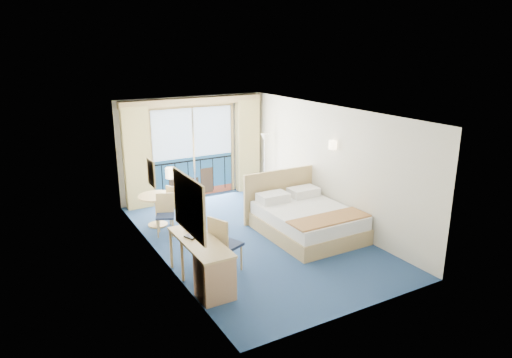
% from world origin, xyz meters
% --- Properties ---
extents(floor, '(6.50, 6.50, 0.00)m').
position_xyz_m(floor, '(0.00, 0.00, 0.00)').
color(floor, navy).
rests_on(floor, ground).
extents(room_walls, '(4.04, 6.54, 2.72)m').
position_xyz_m(room_walls, '(0.00, 0.00, 1.78)').
color(room_walls, beige).
rests_on(room_walls, ground).
extents(balcony_door, '(2.36, 0.03, 2.52)m').
position_xyz_m(balcony_door, '(-0.01, 3.22, 1.14)').
color(balcony_door, navy).
rests_on(balcony_door, room_walls).
extents(curtain_left, '(0.65, 0.22, 2.55)m').
position_xyz_m(curtain_left, '(-1.55, 3.07, 1.28)').
color(curtain_left, '#D8C177').
rests_on(curtain_left, room_walls).
extents(curtain_right, '(0.65, 0.22, 2.55)m').
position_xyz_m(curtain_right, '(1.55, 3.07, 1.28)').
color(curtain_right, '#D8C177').
rests_on(curtain_right, room_walls).
extents(pelmet, '(3.80, 0.25, 0.18)m').
position_xyz_m(pelmet, '(0.00, 3.10, 2.58)').
color(pelmet, tan).
rests_on(pelmet, room_walls).
extents(mirror, '(0.05, 1.25, 0.95)m').
position_xyz_m(mirror, '(-1.97, -1.50, 1.55)').
color(mirror, tan).
rests_on(mirror, room_walls).
extents(wall_print, '(0.04, 0.42, 0.52)m').
position_xyz_m(wall_print, '(-1.97, 0.45, 1.60)').
color(wall_print, tan).
rests_on(wall_print, room_walls).
extents(sconce_left, '(0.18, 0.18, 0.18)m').
position_xyz_m(sconce_left, '(-1.94, -0.60, 1.85)').
color(sconce_left, beige).
rests_on(sconce_left, room_walls).
extents(sconce_right, '(0.18, 0.18, 0.18)m').
position_xyz_m(sconce_right, '(1.94, -0.15, 1.85)').
color(sconce_right, beige).
rests_on(sconce_right, room_walls).
extents(bed, '(1.90, 2.26, 1.19)m').
position_xyz_m(bed, '(1.11, -0.37, 0.33)').
color(bed, tan).
rests_on(bed, ground).
extents(nightstand, '(0.44, 0.42, 0.57)m').
position_xyz_m(nightstand, '(1.76, 1.08, 0.29)').
color(nightstand, tan).
rests_on(nightstand, ground).
extents(phone, '(0.21, 0.16, 0.09)m').
position_xyz_m(phone, '(1.75, 1.04, 0.62)').
color(phone, silver).
rests_on(phone, nightstand).
extents(armchair, '(0.92, 0.93, 0.64)m').
position_xyz_m(armchair, '(1.28, 1.44, 0.32)').
color(armchair, '#444953').
rests_on(armchair, ground).
extents(floor_lamp, '(0.23, 0.23, 1.69)m').
position_xyz_m(floor_lamp, '(1.73, 2.43, 1.28)').
color(floor_lamp, silver).
rests_on(floor_lamp, ground).
extents(desk, '(0.57, 1.67, 0.78)m').
position_xyz_m(desk, '(-1.70, -1.68, 0.43)').
color(desk, tan).
rests_on(desk, ground).
extents(desk_chair, '(0.61, 0.61, 1.08)m').
position_xyz_m(desk_chair, '(-1.22, -1.11, 0.61)').
color(desk_chair, '#1C2641').
rests_on(desk_chair, ground).
extents(folder, '(0.35, 0.31, 0.03)m').
position_xyz_m(folder, '(-1.72, -1.00, 0.80)').
color(folder, black).
rests_on(folder, desk).
extents(desk_lamp, '(0.12, 0.12, 0.45)m').
position_xyz_m(desk_lamp, '(-1.72, -0.69, 1.12)').
color(desk_lamp, silver).
rests_on(desk_lamp, desk).
extents(round_table, '(0.80, 0.80, 0.72)m').
position_xyz_m(round_table, '(-1.54, 1.68, 0.55)').
color(round_table, tan).
rests_on(round_table, ground).
extents(table_chair_a, '(0.56, 0.56, 0.95)m').
position_xyz_m(table_chair_a, '(-1.14, 1.45, 0.54)').
color(table_chair_a, '#1C2641').
rests_on(table_chair_a, ground).
extents(table_chair_b, '(0.50, 0.50, 0.89)m').
position_xyz_m(table_chair_b, '(-1.53, 1.15, 0.50)').
color(table_chair_b, '#1C2641').
rests_on(table_chair_b, ground).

